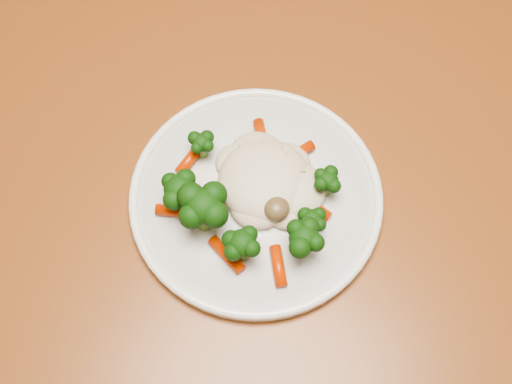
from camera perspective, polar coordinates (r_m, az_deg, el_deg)
dining_table at (r=0.82m, az=-4.26°, el=3.92°), size 1.40×1.04×0.75m
plate at (r=0.68m, az=0.00°, el=-0.50°), size 0.26×0.26×0.01m
meal at (r=0.65m, az=-0.49°, el=-0.32°), size 0.19×0.17×0.05m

